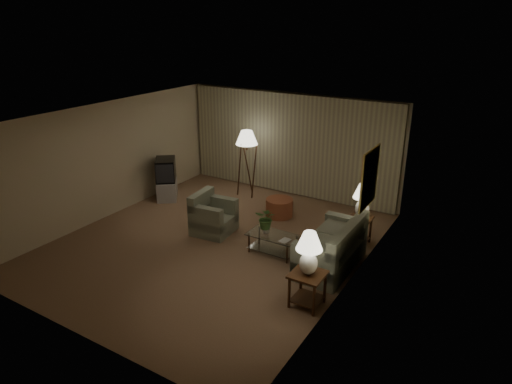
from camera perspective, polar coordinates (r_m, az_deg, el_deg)
ground at (r=9.81m, az=-5.25°, el=-6.26°), size 7.00×7.00×0.00m
room_shell at (r=10.32m, az=-0.51°, el=5.68°), size 6.04×7.02×2.72m
sofa at (r=8.81m, az=9.31°, el=-7.08°), size 1.71×0.88×0.75m
armchair at (r=10.11m, az=-5.30°, el=-3.17°), size 1.00×0.96×0.71m
side_table_near at (r=7.67m, az=6.45°, el=-11.29°), size 0.54×0.54×0.60m
side_table_far at (r=9.82m, az=12.92°, el=-4.16°), size 0.46×0.38×0.60m
table_lamp_near at (r=7.35m, az=6.65°, el=-7.15°), size 0.43×0.43×0.75m
table_lamp_far at (r=9.57m, az=13.23°, el=-0.72°), size 0.42×0.42×0.73m
coffee_table at (r=9.23m, az=2.09°, el=-6.14°), size 1.01×0.55×0.41m
tv_cabinet at (r=12.21m, az=-11.06°, el=0.37°), size 1.25×1.24×0.50m
crt_tv at (r=12.03m, az=-11.24°, el=2.77°), size 1.14×1.14×0.58m
floor_lamp at (r=11.97m, az=-1.15°, el=3.77°), size 0.57×0.57×1.76m
ottoman at (r=10.94m, az=2.93°, el=-1.95°), size 0.70×0.70×0.43m
vase at (r=9.20m, az=1.29°, el=-4.77°), size 0.16×0.16×0.14m
flowers at (r=9.07m, az=1.30°, el=-3.08°), size 0.45×0.41×0.46m
book at (r=8.98m, az=3.19°, el=-5.92°), size 0.20×0.25×0.02m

